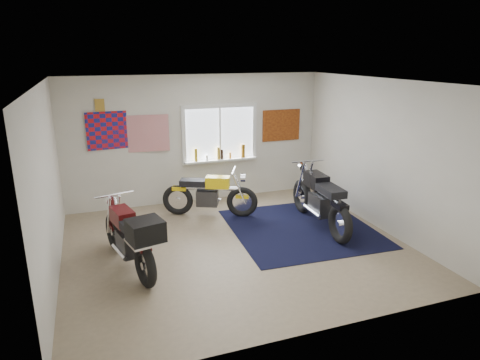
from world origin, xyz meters
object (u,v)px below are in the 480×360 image
object	(u,v)px
navy_rug	(301,228)
black_chrome_bike	(320,201)
maroon_tourer	(131,238)
yellow_triumph	(209,195)

from	to	relation	value
navy_rug	black_chrome_bike	size ratio (longest dim) A/B	1.17
navy_rug	black_chrome_bike	world-z (taller)	black_chrome_bike
black_chrome_bike	navy_rug	bearing A→B (deg)	91.87
maroon_tourer	black_chrome_bike	bearing A→B (deg)	-93.88
navy_rug	maroon_tourer	size ratio (longest dim) A/B	1.29
navy_rug	maroon_tourer	distance (m)	3.20
navy_rug	yellow_triumph	xyz separation A→B (m)	(-1.41, 1.21, 0.42)
yellow_triumph	black_chrome_bike	distance (m)	2.16
black_chrome_bike	maroon_tourer	size ratio (longest dim) A/B	1.11
yellow_triumph	maroon_tourer	distance (m)	2.46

